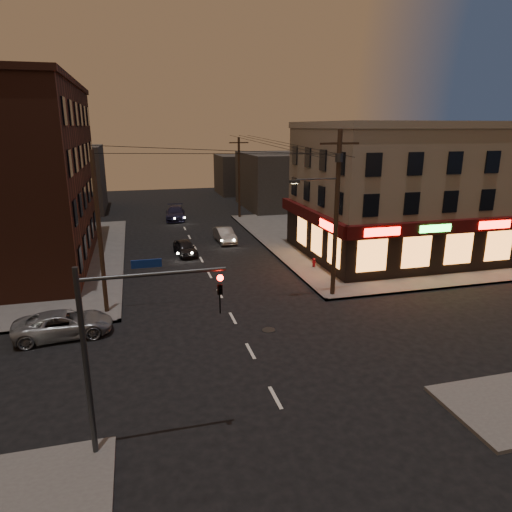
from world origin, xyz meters
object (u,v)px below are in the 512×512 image
object	(u,v)px
sedan_far	(175,213)
fire_hydrant	(314,262)
sedan_mid	(225,235)
suv_cross	(64,324)
sedan_near	(185,248)

from	to	relation	value
sedan_far	fire_hydrant	distance (m)	23.19
sedan_mid	fire_hydrant	bearing A→B (deg)	-66.83
suv_cross	fire_hydrant	size ratio (longest dim) A/B	7.03
sedan_near	sedan_mid	xyz separation A→B (m)	(4.01, 3.49, 0.04)
sedan_near	fire_hydrant	distance (m)	10.90
sedan_mid	sedan_far	world-z (taller)	sedan_far
sedan_far	fire_hydrant	bearing A→B (deg)	-63.86
suv_cross	sedan_far	distance (m)	30.25
suv_cross	sedan_far	bearing A→B (deg)	-21.32
fire_hydrant	sedan_near	bearing A→B (deg)	144.58
sedan_mid	sedan_far	distance (m)	12.35
sedan_near	sedan_far	world-z (taller)	sedan_far
sedan_far	fire_hydrant	xyz separation A→B (m)	(8.27, -21.67, -0.23)
suv_cross	sedan_far	size ratio (longest dim) A/B	0.92
suv_cross	sedan_near	bearing A→B (deg)	-34.60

